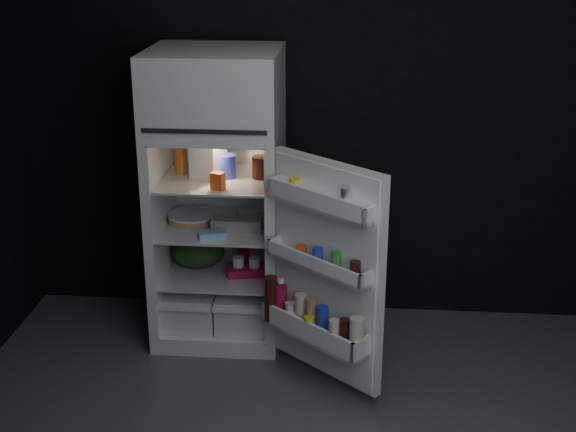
# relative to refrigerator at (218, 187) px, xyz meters

# --- Properties ---
(wall_back) EXTENTS (4.00, 0.00, 2.70)m
(wall_back) POSITION_rel_refrigerator_xyz_m (0.69, 0.38, 0.39)
(wall_back) COLOR black
(wall_back) RESTS_ON ground
(refrigerator) EXTENTS (0.76, 0.71, 1.78)m
(refrigerator) POSITION_rel_refrigerator_xyz_m (0.00, 0.00, 0.00)
(refrigerator) COLOR white
(refrigerator) RESTS_ON ground
(fridge_door) EXTENTS (0.67, 0.61, 1.22)m
(fridge_door) POSITION_rel_refrigerator_xyz_m (0.66, -0.62, -0.28)
(fridge_door) COLOR white
(fridge_door) RESTS_ON ground
(milk_jug) EXTENTS (0.21, 0.21, 0.24)m
(milk_jug) POSITION_rel_refrigerator_xyz_m (-0.05, -0.03, 0.19)
(milk_jug) COLOR white
(milk_jug) RESTS_ON refrigerator
(mayo_jar) EXTENTS (0.12, 0.12, 0.14)m
(mayo_jar) POSITION_rel_refrigerator_xyz_m (0.07, -0.03, 0.14)
(mayo_jar) COLOR #2135B4
(mayo_jar) RESTS_ON refrigerator
(jam_jar) EXTENTS (0.13, 0.13, 0.13)m
(jam_jar) POSITION_rel_refrigerator_xyz_m (0.27, -0.02, 0.14)
(jam_jar) COLOR black
(jam_jar) RESTS_ON refrigerator
(amber_bottle) EXTENTS (0.07, 0.07, 0.22)m
(amber_bottle) POSITION_rel_refrigerator_xyz_m (-0.23, 0.03, 0.18)
(amber_bottle) COLOR #CD6720
(amber_bottle) RESTS_ON refrigerator
(small_carton) EXTENTS (0.09, 0.08, 0.10)m
(small_carton) POSITION_rel_refrigerator_xyz_m (0.05, -0.26, 0.12)
(small_carton) COLOR #DD4A1A
(small_carton) RESTS_ON refrigerator
(egg_carton) EXTENTS (0.30, 0.12, 0.07)m
(egg_carton) POSITION_rel_refrigerator_xyz_m (0.13, -0.11, -0.19)
(egg_carton) COLOR gray
(egg_carton) RESTS_ON refrigerator
(pie) EXTENTS (0.34, 0.34, 0.04)m
(pie) POSITION_rel_refrigerator_xyz_m (-0.17, 0.01, -0.21)
(pie) COLOR #AA765A
(pie) RESTS_ON refrigerator
(flat_package) EXTENTS (0.18, 0.13, 0.04)m
(flat_package) POSITION_rel_refrigerator_xyz_m (0.00, -0.26, -0.21)
(flat_package) COLOR #83B1CA
(flat_package) RESTS_ON refrigerator
(wrapped_pkg) EXTENTS (0.17, 0.16, 0.05)m
(wrapped_pkg) POSITION_rel_refrigerator_xyz_m (0.17, 0.10, -0.20)
(wrapped_pkg) COLOR beige
(wrapped_pkg) RESTS_ON refrigerator
(produce_bag) EXTENTS (0.36, 0.32, 0.20)m
(produce_bag) POSITION_rel_refrigerator_xyz_m (-0.14, 0.01, -0.43)
(produce_bag) COLOR #193815
(produce_bag) RESTS_ON refrigerator
(yogurt_tray) EXTENTS (0.28, 0.20, 0.05)m
(yogurt_tray) POSITION_rel_refrigerator_xyz_m (0.18, -0.08, -0.50)
(yogurt_tray) COLOR #AB0E39
(yogurt_tray) RESTS_ON refrigerator
(small_can_red) EXTENTS (0.09, 0.09, 0.09)m
(small_can_red) POSITION_rel_refrigerator_xyz_m (0.14, 0.08, -0.48)
(small_can_red) COLOR #AB0E39
(small_can_red) RESTS_ON refrigerator
(small_can_silver) EXTENTS (0.08, 0.08, 0.09)m
(small_can_silver) POSITION_rel_refrigerator_xyz_m (0.28, 0.06, -0.48)
(small_can_silver) COLOR silver
(small_can_silver) RESTS_ON refrigerator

